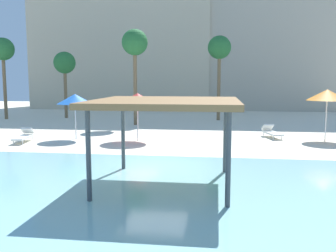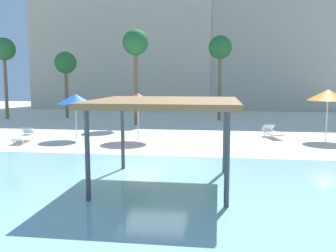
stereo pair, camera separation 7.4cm
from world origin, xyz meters
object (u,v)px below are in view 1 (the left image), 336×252
palm_tree_2 (135,45)px  palm_tree_0 (3,51)px  shade_pavilion (166,105)px  lounge_chair_2 (271,132)px  beach_umbrella_blue_2 (75,99)px  palm_tree_1 (219,50)px  lounge_chair_1 (24,136)px  palm_tree_3 (65,64)px  beach_umbrella_red_0 (137,99)px  beach_umbrella_orange_3 (327,95)px

palm_tree_2 → palm_tree_0: bearing=167.7°
shade_pavilion → lounge_chair_2: 11.90m
shade_pavilion → beach_umbrella_blue_2: 10.76m
palm_tree_0 → palm_tree_1: 18.09m
beach_umbrella_blue_2 → lounge_chair_1: 3.38m
lounge_chair_1 → lounge_chair_2: 13.95m
palm_tree_0 → palm_tree_3: bearing=19.8°
beach_umbrella_red_0 → palm_tree_0: palm_tree_0 is taller
palm_tree_0 → palm_tree_1: (18.03, 1.47, 0.06)m
beach_umbrella_blue_2 → beach_umbrella_orange_3: (13.98, 1.44, 0.25)m
beach_umbrella_blue_2 → palm_tree_3: size_ratio=0.44×
beach_umbrella_red_0 → lounge_chair_2: bearing=15.8°
palm_tree_2 → lounge_chair_1: bearing=-117.5°
lounge_chair_2 → beach_umbrella_blue_2: bearing=-94.2°
palm_tree_1 → beach_umbrella_blue_2: bearing=-126.3°
lounge_chair_2 → palm_tree_0: 23.02m
lounge_chair_1 → palm_tree_0: (-7.57, 10.90, 5.39)m
palm_tree_0 → palm_tree_2: (11.90, -2.59, 0.14)m
beach_umbrella_blue_2 → palm_tree_1: (8.07, 10.98, 3.51)m
beach_umbrella_blue_2 → lounge_chair_2: (11.13, 2.02, -1.94)m
beach_umbrella_orange_3 → palm_tree_0: 25.47m
lounge_chair_1 → palm_tree_2: bearing=143.8°
palm_tree_1 → palm_tree_2: bearing=-146.5°
beach_umbrella_orange_3 → lounge_chair_1: 16.76m
palm_tree_0 → palm_tree_3: size_ratio=1.19×
shade_pavilion → palm_tree_3: palm_tree_3 is taller
shade_pavilion → palm_tree_2: 16.53m
palm_tree_3 → beach_umbrella_blue_2: bearing=-64.8°
lounge_chair_2 → beach_umbrella_orange_3: bearing=64.0°
lounge_chair_1 → lounge_chair_2: bearing=95.5°
beach_umbrella_orange_3 → palm_tree_1: 11.69m
shade_pavilion → palm_tree_3: size_ratio=0.77×
palm_tree_1 → palm_tree_0: bearing=-175.3°
palm_tree_2 → beach_umbrella_red_0: bearing=-76.5°
lounge_chair_2 → palm_tree_1: size_ratio=0.29×
palm_tree_0 → beach_umbrella_red_0: bearing=-35.3°
beach_umbrella_orange_3 → lounge_chair_1: (-16.38, -2.83, -2.19)m
lounge_chair_2 → lounge_chair_1: bearing=-90.3°
palm_tree_1 → lounge_chair_2: bearing=-71.2°
palm_tree_0 → palm_tree_3: (4.68, 1.69, -1.02)m
palm_tree_2 → beach_umbrella_orange_3: bearing=-24.5°
beach_umbrella_orange_3 → palm_tree_1: size_ratio=0.41×
palm_tree_1 → beach_umbrella_red_0: bearing=-111.9°
shade_pavilion → lounge_chair_2: (4.75, 10.67, -2.25)m
shade_pavilion → palm_tree_2: (-4.44, 15.58, 3.28)m
palm_tree_1 → shade_pavilion: bearing=-94.9°
lounge_chair_2 → palm_tree_1: palm_tree_1 is taller
palm_tree_2 → palm_tree_3: size_ratio=1.21×
beach_umbrella_blue_2 → lounge_chair_1: beach_umbrella_blue_2 is taller
beach_umbrella_blue_2 → palm_tree_0: (-9.96, 9.51, 3.45)m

